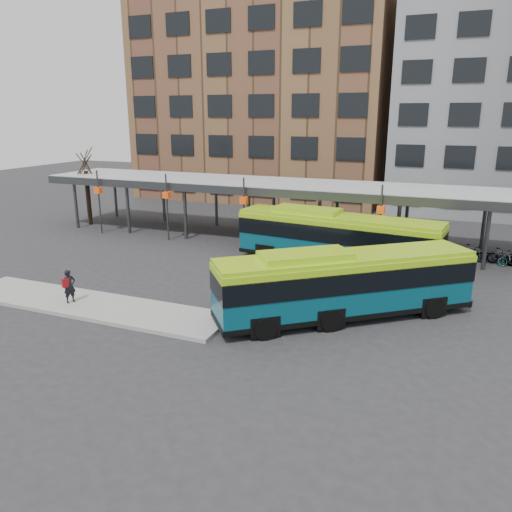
{
  "coord_description": "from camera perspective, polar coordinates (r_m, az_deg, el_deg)",
  "views": [
    {
      "loc": [
        10.22,
        -20.54,
        8.82
      ],
      "look_at": [
        0.9,
        2.29,
        1.8
      ],
      "focal_mm": 35.0,
      "sensor_mm": 36.0,
      "label": 1
    }
  ],
  "objects": [
    {
      "name": "bus_rear",
      "position": [
        30.24,
        9.18,
        2.15
      ],
      "size": [
        12.38,
        3.97,
        3.35
      ],
      "rotation": [
        0.0,
        0.0,
        -0.12
      ],
      "color": "#084759",
      "rests_on": "ground"
    },
    {
      "name": "building_brick",
      "position": [
        56.34,
        1.22,
        18.1
      ],
      "size": [
        26.0,
        14.0,
        22.0
      ],
      "primitive_type": "cube",
      "color": "brown",
      "rests_on": "ground"
    },
    {
      "name": "canopy",
      "position": [
        35.3,
        5.11,
        7.82
      ],
      "size": [
        40.0,
        6.53,
        4.8
      ],
      "color": "#999B9E",
      "rests_on": "ground"
    },
    {
      "name": "ground",
      "position": [
        24.58,
        -3.98,
        -5.18
      ],
      "size": [
        120.0,
        120.0,
        0.0
      ],
      "primitive_type": "plane",
      "color": "#28282B",
      "rests_on": "ground"
    },
    {
      "name": "bus_front",
      "position": [
        22.37,
        10.02,
        -3.01
      ],
      "size": [
        10.64,
        9.19,
        3.21
      ],
      "rotation": [
        0.0,
        0.0,
        0.67
      ],
      "color": "#084759",
      "rests_on": "ground"
    },
    {
      "name": "tree",
      "position": [
        43.55,
        -18.64,
        6.63
      ],
      "size": [
        1.64,
        1.64,
        5.6
      ],
      "color": "black",
      "rests_on": "ground"
    },
    {
      "name": "boarding_island",
      "position": [
        25.12,
        -18.47,
        -5.31
      ],
      "size": [
        14.0,
        3.0,
        0.18
      ],
      "primitive_type": "cube",
      "color": "gray",
      "rests_on": "ground"
    },
    {
      "name": "pedestrian",
      "position": [
        25.23,
        -20.56,
        -3.24
      ],
      "size": [
        0.59,
        0.69,
        1.6
      ],
      "rotation": [
        0.0,
        0.0,
        1.16
      ],
      "color": "black",
      "rests_on": "boarding_island"
    },
    {
      "name": "bike_rack",
      "position": [
        33.81,
        26.67,
        -0.11
      ],
      "size": [
        6.57,
        1.51,
        1.04
      ],
      "color": "slate",
      "rests_on": "ground"
    }
  ]
}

